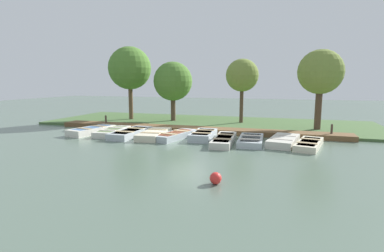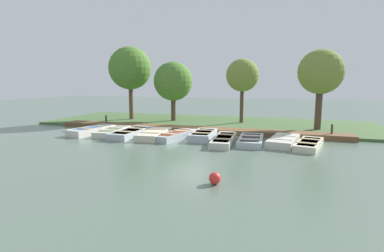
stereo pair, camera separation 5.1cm
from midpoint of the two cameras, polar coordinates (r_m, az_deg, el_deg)
name	(u,v)px [view 2 (the right image)]	position (r m, az deg, el deg)	size (l,w,h in m)	color
ground_plane	(186,135)	(17.91, -1.01, -1.70)	(80.00, 80.00, 0.00)	#566B5B
shore_bank	(208,123)	(22.64, 3.05, 0.62)	(8.00, 24.00, 0.15)	#476638
dock_walkway	(193,129)	(19.04, 0.18, -0.65)	(1.28, 18.67, 0.29)	brown
rowboat_0	(92,130)	(19.29, -18.45, -0.78)	(3.16, 1.74, 0.42)	silver
rowboat_1	(113,131)	(18.66, -14.80, -1.02)	(3.05, 1.43, 0.36)	silver
rowboat_2	(131,133)	(17.84, -11.50, -1.29)	(3.39, 1.22, 0.39)	#B2BCC1
rowboat_3	(154,134)	(17.23, -7.15, -1.53)	(3.21, 1.49, 0.38)	beige
rowboat_4	(175,135)	(16.84, -3.11, -1.75)	(3.29, 1.75, 0.36)	#B2BCC1
rowboat_5	(203,135)	(16.68, 2.25, -1.73)	(2.70, 1.26, 0.43)	#B2BCC1
rowboat_6	(224,140)	(15.61, 6.20, -2.62)	(3.52, 1.18, 0.36)	beige
rowboat_7	(251,140)	(15.73, 11.22, -2.68)	(2.92, 1.33, 0.34)	#B2BCC1
rowboat_8	(283,141)	(15.89, 17.12, -2.70)	(3.05, 1.67, 0.39)	beige
rowboat_9	(309,144)	(15.59, 21.48, -3.23)	(3.08, 1.58, 0.33)	beige
mooring_post_near	(106,121)	(21.82, -15.97, 0.93)	(0.12, 0.12, 0.84)	#47382D
mooring_post_far	(332,131)	(18.37, 25.15, -0.92)	(0.12, 0.12, 0.84)	#47382D
buoy	(215,178)	(9.46, 4.54, -9.90)	(0.38, 0.38, 0.38)	red
park_tree_far_left	(130,68)	(24.65, -11.65, 10.69)	(3.38, 3.38, 5.90)	brown
park_tree_left	(173,82)	(23.21, -3.55, 8.45)	(2.97, 2.97, 4.67)	#4C3828
park_tree_center	(242,76)	(22.31, 9.64, 9.43)	(2.37, 2.37, 4.80)	#4C3828
park_tree_right	(321,73)	(20.45, 23.39, 9.32)	(2.76, 2.76, 5.14)	#4C3828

